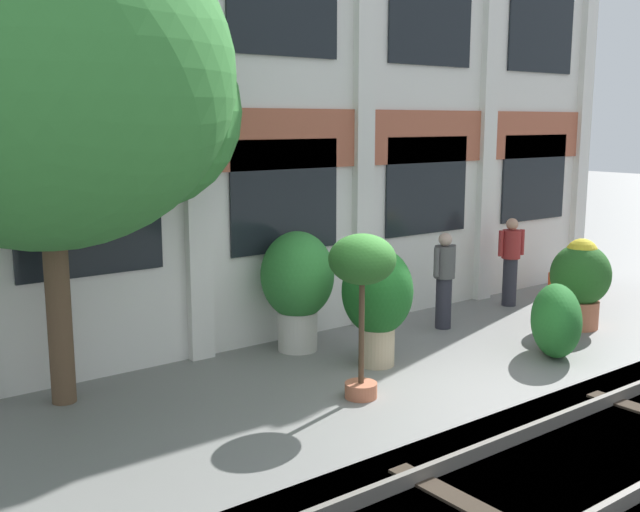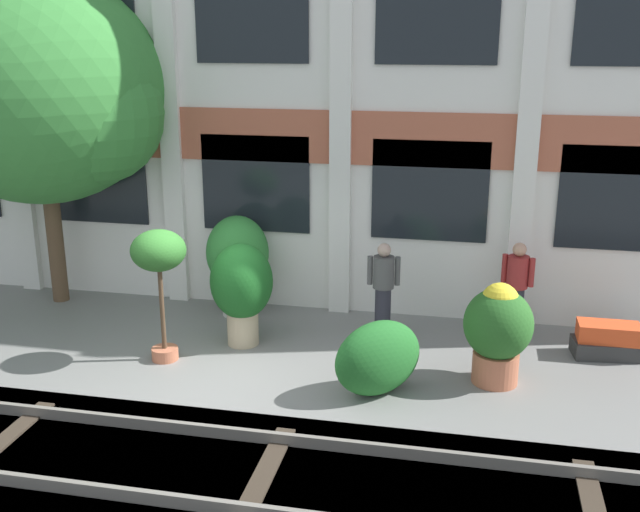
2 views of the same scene
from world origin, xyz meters
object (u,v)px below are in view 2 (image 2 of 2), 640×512
(broadleaf_tree, at_px, (40,95))
(potted_plant_stone_basin, at_px, (498,328))
(resident_watching_tracks, at_px, (516,288))
(topiary_hedge, at_px, (378,358))
(potted_plant_fluted_column, at_px, (242,286))
(resident_by_doorway, at_px, (383,287))
(potted_plant_square_trough, at_px, (607,341))
(potted_plant_ribbed_drum, at_px, (238,258))
(potted_plant_tall_urn, at_px, (159,259))

(broadleaf_tree, bearing_deg, potted_plant_stone_basin, -13.19)
(potted_plant_stone_basin, distance_m, resident_watching_tracks, 1.69)
(resident_watching_tracks, xyz_separation_m, topiary_hedge, (-1.91, -2.34, -0.35))
(potted_plant_fluted_column, relative_size, resident_by_doorway, 1.05)
(resident_by_doorway, bearing_deg, potted_plant_fluted_column, -76.92)
(broadleaf_tree, relative_size, resident_watching_tracks, 3.60)
(broadleaf_tree, height_order, resident_watching_tracks, broadleaf_tree)
(broadleaf_tree, bearing_deg, resident_watching_tracks, -1.28)
(potted_plant_square_trough, relative_size, resident_by_doorway, 0.67)
(potted_plant_ribbed_drum, distance_m, resident_by_doorway, 2.66)
(resident_by_doorway, bearing_deg, potted_plant_square_trough, 82.30)
(potted_plant_fluted_column, height_order, topiary_hedge, potted_plant_fluted_column)
(potted_plant_ribbed_drum, bearing_deg, resident_by_doorway, -10.49)
(potted_plant_stone_basin, relative_size, topiary_hedge, 1.12)
(broadleaf_tree, relative_size, potted_plant_stone_basin, 3.94)
(potted_plant_fluted_column, bearing_deg, potted_plant_stone_basin, -8.45)
(potted_plant_square_trough, bearing_deg, topiary_hedge, -149.54)
(potted_plant_square_trough, distance_m, topiary_hedge, 3.84)
(potted_plant_ribbed_drum, distance_m, potted_plant_square_trough, 6.17)
(resident_by_doorway, bearing_deg, broadleaf_tree, -101.11)
(potted_plant_tall_urn, relative_size, resident_by_doorway, 1.29)
(resident_watching_tracks, distance_m, topiary_hedge, 3.04)
(broadleaf_tree, height_order, potted_plant_stone_basin, broadleaf_tree)
(potted_plant_stone_basin, xyz_separation_m, topiary_hedge, (-1.60, -0.68, -0.30))
(topiary_hedge, bearing_deg, resident_watching_tracks, 50.78)
(potted_plant_ribbed_drum, relative_size, resident_watching_tracks, 1.10)
(potted_plant_ribbed_drum, height_order, resident_by_doorway, potted_plant_ribbed_drum)
(resident_watching_tracks, bearing_deg, potted_plant_ribbed_drum, -72.54)
(potted_plant_ribbed_drum, xyz_separation_m, resident_by_doorway, (2.61, -0.48, -0.19))
(potted_plant_tall_urn, bearing_deg, potted_plant_fluted_column, 39.66)
(broadleaf_tree, bearing_deg, potted_plant_fluted_column, -17.73)
(potted_plant_fluted_column, bearing_deg, potted_plant_tall_urn, -140.34)
(potted_plant_tall_urn, bearing_deg, resident_watching_tracks, 19.95)
(potted_plant_square_trough, height_order, topiary_hedge, topiary_hedge)
(potted_plant_tall_urn, bearing_deg, potted_plant_ribbed_drum, 75.61)
(potted_plant_ribbed_drum, bearing_deg, potted_plant_stone_basin, -22.55)
(potted_plant_tall_urn, relative_size, potted_plant_square_trough, 1.92)
(potted_plant_tall_urn, xyz_separation_m, potted_plant_fluted_column, (0.99, 0.82, -0.64))
(potted_plant_stone_basin, xyz_separation_m, resident_by_doorway, (-1.79, 1.34, 0.02))
(potted_plant_tall_urn, relative_size, resident_watching_tracks, 1.25)
(broadleaf_tree, relative_size, potted_plant_ribbed_drum, 3.28)
(potted_plant_tall_urn, bearing_deg, broadleaf_tree, 144.82)
(broadleaf_tree, height_order, resident_by_doorway, broadleaf_tree)
(potted_plant_stone_basin, height_order, potted_plant_square_trough, potted_plant_stone_basin)
(broadleaf_tree, bearing_deg, resident_by_doorway, -4.74)
(potted_plant_tall_urn, height_order, topiary_hedge, potted_plant_tall_urn)
(potted_plant_stone_basin, height_order, potted_plant_ribbed_drum, potted_plant_ribbed_drum)
(potted_plant_stone_basin, bearing_deg, topiary_hedge, -156.92)
(potted_plant_square_trough, xyz_separation_m, resident_by_doorway, (-3.49, 0.08, 0.60))
(potted_plant_stone_basin, distance_m, topiary_hedge, 1.76)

